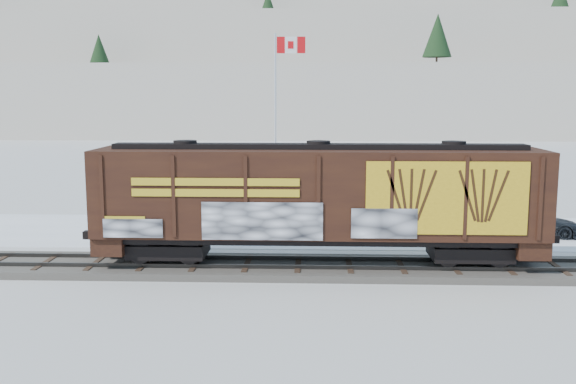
{
  "coord_description": "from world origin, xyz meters",
  "views": [
    {
      "loc": [
        0.55,
        -24.43,
        6.77
      ],
      "look_at": [
        -0.51,
        3.0,
        2.69
      ],
      "focal_mm": 40.0,
      "sensor_mm": 36.0,
      "label": 1
    }
  ],
  "objects_px": {
    "car_dark": "(531,222)",
    "hopper_railcar": "(318,196)",
    "car_white": "(245,217)",
    "flagpole": "(277,144)",
    "car_silver": "(216,217)"
  },
  "relations": [
    {
      "from": "hopper_railcar",
      "to": "car_silver",
      "type": "distance_m",
      "value": 9.09
    },
    {
      "from": "car_dark",
      "to": "hopper_railcar",
      "type": "bearing_deg",
      "value": 134.28
    },
    {
      "from": "car_white",
      "to": "car_dark",
      "type": "xyz_separation_m",
      "value": [
        14.19,
        -0.46,
        -0.06
      ]
    },
    {
      "from": "hopper_railcar",
      "to": "flagpole",
      "type": "relative_size",
      "value": 1.61
    },
    {
      "from": "hopper_railcar",
      "to": "car_silver",
      "type": "height_order",
      "value": "hopper_railcar"
    },
    {
      "from": "hopper_railcar",
      "to": "car_white",
      "type": "xyz_separation_m",
      "value": [
        -3.65,
        7.4,
        -2.22
      ]
    },
    {
      "from": "hopper_railcar",
      "to": "car_silver",
      "type": "bearing_deg",
      "value": 125.0
    },
    {
      "from": "hopper_railcar",
      "to": "car_silver",
      "type": "xyz_separation_m",
      "value": [
        -5.06,
        7.23,
        -2.18
      ]
    },
    {
      "from": "flagpole",
      "to": "hopper_railcar",
      "type": "bearing_deg",
      "value": -81.13
    },
    {
      "from": "hopper_railcar",
      "to": "car_dark",
      "type": "bearing_deg",
      "value": 33.39
    },
    {
      "from": "flagpole",
      "to": "car_white",
      "type": "bearing_deg",
      "value": -98.39
    },
    {
      "from": "car_silver",
      "to": "car_dark",
      "type": "distance_m",
      "value": 15.6
    },
    {
      "from": "car_silver",
      "to": "car_dark",
      "type": "bearing_deg",
      "value": -108.33
    },
    {
      "from": "flagpole",
      "to": "car_silver",
      "type": "distance_m",
      "value": 9.31
    },
    {
      "from": "car_silver",
      "to": "flagpole",
      "type": "bearing_deg",
      "value": -34.66
    }
  ]
}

